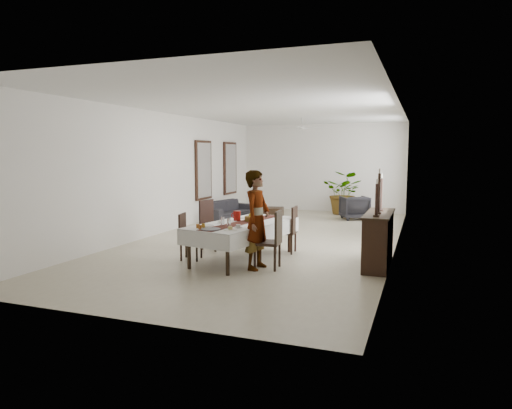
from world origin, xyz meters
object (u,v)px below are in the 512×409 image
object	(u,v)px
dining_table_top	(243,224)
sideboard_body	(378,240)
woman	(257,220)
sofa	(228,210)
red_pitcher	(237,216)

from	to	relation	value
dining_table_top	sideboard_body	distance (m)	2.62
dining_table_top	sideboard_body	size ratio (longest dim) A/B	1.46
dining_table_top	woman	xyz separation A→B (m)	(0.50, -0.56, 0.19)
sofa	woman	bearing A→B (deg)	-138.96
woman	sideboard_body	xyz separation A→B (m)	(2.08, 0.98, -0.42)
dining_table_top	woman	distance (m)	0.77
woman	sofa	size ratio (longest dim) A/B	0.90
dining_table_top	sideboard_body	bearing A→B (deg)	21.57
red_pitcher	woman	size ratio (longest dim) A/B	0.11
woman	dining_table_top	bearing A→B (deg)	47.40
dining_table_top	sofa	distance (m)	5.91
red_pitcher	woman	xyz separation A→B (m)	(0.71, -0.76, 0.05)
red_pitcher	sideboard_body	size ratio (longest dim) A/B	0.12
sideboard_body	sofa	distance (m)	7.12
sofa	sideboard_body	bearing A→B (deg)	-120.13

